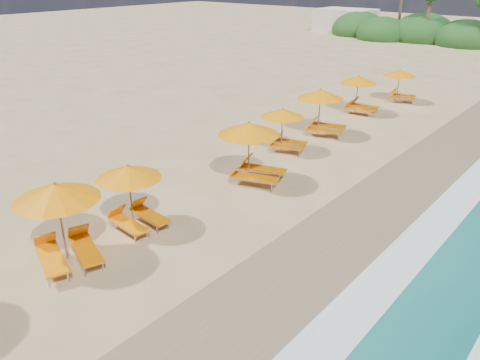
{
  "coord_description": "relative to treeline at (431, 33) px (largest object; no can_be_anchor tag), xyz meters",
  "views": [
    {
      "loc": [
        9.41,
        -11.37,
        7.7
      ],
      "look_at": [
        0.0,
        0.0,
        1.2
      ],
      "focal_mm": 36.25,
      "sensor_mm": 36.0,
      "label": 1
    }
  ],
  "objects": [
    {
      "name": "treeline",
      "position": [
        0.0,
        0.0,
        0.0
      ],
      "size": [
        25.8,
        8.8,
        9.74
      ],
      "color": "#163D14",
      "rests_on": "ground"
    },
    {
      "name": "station_7",
      "position": [
        7.68,
        -36.37,
        0.31
      ],
      "size": [
        2.96,
        2.9,
        2.32
      ],
      "rotation": [
        0.0,
        0.0,
        0.33
      ],
      "color": "olive",
      "rests_on": "ground"
    },
    {
      "name": "station_9",
      "position": [
        8.04,
        -27.6,
        0.14
      ],
      "size": [
        2.59,
        2.55,
        2.02
      ],
      "rotation": [
        0.0,
        0.0,
        0.35
      ],
      "color": "olive",
      "rests_on": "ground"
    },
    {
      "name": "wet_sand",
      "position": [
        13.94,
        -45.51,
        -0.99
      ],
      "size": [
        4.0,
        160.0,
        0.01
      ],
      "primitive_type": "cube",
      "color": "#877350",
      "rests_on": "ground"
    },
    {
      "name": "station_5",
      "position": [
        8.65,
        -43.17,
        0.37
      ],
      "size": [
        3.09,
        3.01,
        2.43
      ],
      "rotation": [
        0.0,
        0.0,
        0.31
      ],
      "color": "olive",
      "rests_on": "ground"
    },
    {
      "name": "ground",
      "position": [
        9.94,
        -45.51,
        -1.0
      ],
      "size": [
        160.0,
        160.0,
        0.0
      ],
      "primitive_type": "plane",
      "color": "tan",
      "rests_on": "ground"
    },
    {
      "name": "beach_building",
      "position": [
        -12.06,
        2.49,
        0.4
      ],
      "size": [
        7.0,
        5.0,
        2.8
      ],
      "primitive_type": "cube",
      "color": "beige",
      "rests_on": "ground"
    },
    {
      "name": "surf_foam",
      "position": [
        16.64,
        -45.51,
        -0.97
      ],
      "size": [
        4.0,
        160.0,
        0.01
      ],
      "color": "white",
      "rests_on": "ground"
    },
    {
      "name": "station_8",
      "position": [
        7.28,
        -31.63,
        0.22
      ],
      "size": [
        2.44,
        2.28,
        2.17
      ],
      "rotation": [
        0.0,
        0.0,
        0.07
      ],
      "color": "olive",
      "rests_on": "ground"
    },
    {
      "name": "station_6",
      "position": [
        7.59,
        -39.48,
        0.12
      ],
      "size": [
        2.56,
        2.51,
        2.0
      ],
      "rotation": [
        0.0,
        0.0,
        0.34
      ],
      "color": "olive",
      "rests_on": "ground"
    },
    {
      "name": "station_3",
      "position": [
        8.1,
        -50.98,
        0.36
      ],
      "size": [
        3.1,
        3.04,
        2.41
      ],
      "rotation": [
        0.0,
        0.0,
        -0.35
      ],
      "color": "olive",
      "rests_on": "ground"
    },
    {
      "name": "station_4",
      "position": [
        8.0,
        -48.44,
        0.2
      ],
      "size": [
        2.43,
        2.28,
        2.13
      ],
      "rotation": [
        0.0,
        0.0,
        -0.09
      ],
      "color": "olive",
      "rests_on": "ground"
    }
  ]
}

